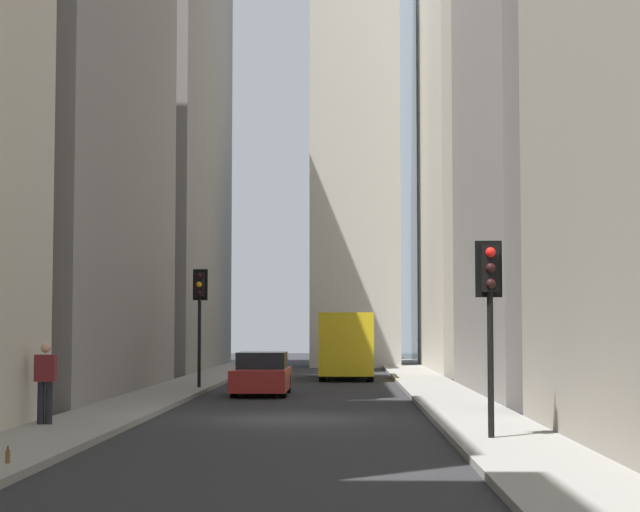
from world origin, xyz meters
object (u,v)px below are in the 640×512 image
object	(u,v)px
delivery_truck	(346,345)
pedestrian	(45,379)
sedan_red	(262,375)
traffic_light_midblock	(200,300)
traffic_light_foreground	(490,292)
discarded_bottle	(8,456)

from	to	relation	value
delivery_truck	pedestrian	size ratio (longest dim) A/B	3.66
delivery_truck	pedestrian	xyz separation A→B (m)	(-23.93, 6.57, -0.35)
sedan_red	traffic_light_midblock	bearing A→B (deg)	47.56
pedestrian	traffic_light_foreground	bearing A→B (deg)	-106.21
delivery_truck	pedestrian	world-z (taller)	delivery_truck
sedan_red	discarded_bottle	bearing A→B (deg)	172.78
pedestrian	discarded_bottle	bearing A→B (deg)	-169.18
delivery_truck	traffic_light_foreground	distance (m)	26.82
delivery_truck	pedestrian	distance (m)	24.82
traffic_light_midblock	discarded_bottle	bearing A→B (deg)	179.76
pedestrian	discarded_bottle	size ratio (longest dim) A/B	6.53
traffic_light_foreground	traffic_light_midblock	xyz separation A→B (m)	(17.45, 7.92, 0.28)
traffic_light_foreground	sedan_red	bearing A→B (deg)	19.96
traffic_light_foreground	pedestrian	bearing A→B (deg)	73.79
sedan_red	traffic_light_midblock	world-z (taller)	traffic_light_midblock
traffic_light_midblock	pedestrian	distance (m)	14.95
delivery_truck	discarded_bottle	size ratio (longest dim) A/B	23.93
sedan_red	pedestrian	distance (m)	13.13
sedan_red	discarded_bottle	size ratio (longest dim) A/B	15.93
discarded_bottle	delivery_truck	bearing A→B (deg)	-9.70
sedan_red	discarded_bottle	distance (m)	19.58
traffic_light_foreground	pedestrian	distance (m)	9.87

